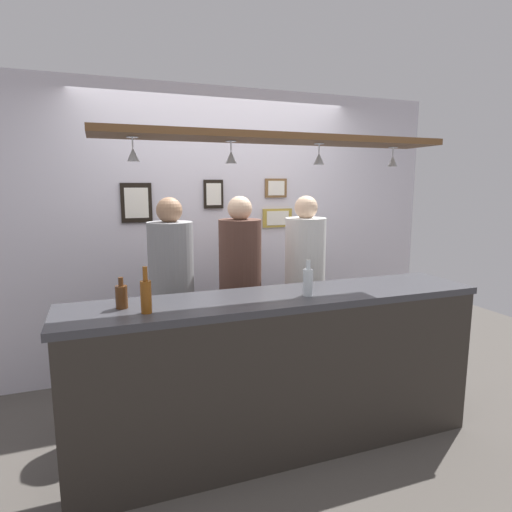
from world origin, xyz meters
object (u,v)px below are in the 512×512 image
at_px(bottle_soda_clear, 308,281).
at_px(picture_frame_caricature, 136,203).
at_px(person_left_grey_shirt, 172,284).
at_px(picture_frame_upper_small, 276,188).
at_px(person_right_white_patterned_shirt, 305,273).
at_px(picture_frame_lower_pair, 277,218).
at_px(bottle_beer_brown_stubby, 122,296).
at_px(person_middle_brown_shirt, 240,278).
at_px(picture_frame_crest, 214,194).
at_px(bottle_beer_amber_tall, 146,295).

bearing_deg(bottle_soda_clear, picture_frame_caricature, 121.46).
xyz_separation_m(person_left_grey_shirt, picture_frame_upper_small, (1.12, 0.63, 0.71)).
xyz_separation_m(bottle_soda_clear, picture_frame_caricature, (-0.90, 1.48, 0.45)).
distance_m(person_right_white_patterned_shirt, bottle_soda_clear, 0.94).
bearing_deg(picture_frame_caricature, picture_frame_lower_pair, 0.00).
bearing_deg(person_right_white_patterned_shirt, bottle_beer_brown_stubby, -154.51).
bearing_deg(bottle_soda_clear, person_middle_brown_shirt, 101.72).
distance_m(bottle_beer_brown_stubby, bottle_soda_clear, 1.13).
height_order(person_left_grey_shirt, picture_frame_crest, picture_frame_crest).
xyz_separation_m(person_left_grey_shirt, person_right_white_patterned_shirt, (1.13, 0.00, 0.00)).
height_order(bottle_beer_brown_stubby, picture_frame_lower_pair, picture_frame_lower_pair).
bearing_deg(picture_frame_lower_pair, bottle_beer_brown_stubby, -138.49).
bearing_deg(bottle_soda_clear, person_left_grey_shirt, 130.69).
distance_m(bottle_soda_clear, picture_frame_caricature, 1.79).
bearing_deg(person_right_white_patterned_shirt, picture_frame_upper_small, 90.45).
bearing_deg(person_left_grey_shirt, person_middle_brown_shirt, 0.00).
relative_size(bottle_beer_amber_tall, picture_frame_lower_pair, 0.87).
distance_m(person_left_grey_shirt, bottle_soda_clear, 1.12).
distance_m(picture_frame_upper_small, picture_frame_caricature, 1.31).
xyz_separation_m(person_left_grey_shirt, bottle_beer_amber_tall, (-0.28, -0.87, 0.15)).
xyz_separation_m(person_right_white_patterned_shirt, bottle_beer_amber_tall, (-1.40, -0.87, 0.15)).
relative_size(bottle_beer_brown_stubby, picture_frame_caricature, 0.53).
bearing_deg(person_middle_brown_shirt, bottle_beer_amber_tall, -133.44).
relative_size(bottle_beer_amber_tall, bottle_soda_clear, 1.13).
bearing_deg(person_left_grey_shirt, picture_frame_caricature, 105.78).
height_order(bottle_soda_clear, picture_frame_upper_small, picture_frame_upper_small).
bearing_deg(bottle_soda_clear, picture_frame_lower_pair, 74.25).
height_order(person_middle_brown_shirt, person_right_white_patterned_shirt, person_middle_brown_shirt).
bearing_deg(bottle_soda_clear, picture_frame_crest, 98.45).
relative_size(bottle_soda_clear, picture_frame_caricature, 0.68).
xyz_separation_m(bottle_beer_amber_tall, bottle_soda_clear, (1.00, 0.03, -0.01)).
distance_m(person_left_grey_shirt, picture_frame_crest, 1.04).
height_order(person_left_grey_shirt, bottle_beer_brown_stubby, person_left_grey_shirt).
bearing_deg(person_right_white_patterned_shirt, person_middle_brown_shirt, 180.00).
bearing_deg(bottle_beer_amber_tall, person_middle_brown_shirt, 46.56).
relative_size(bottle_beer_amber_tall, picture_frame_upper_small, 1.18).
relative_size(bottle_soda_clear, picture_frame_lower_pair, 0.77).
bearing_deg(person_middle_brown_shirt, bottle_soda_clear, -78.28).
bearing_deg(picture_frame_caricature, bottle_beer_brown_stubby, -99.14).
height_order(bottle_soda_clear, picture_frame_lower_pair, picture_frame_lower_pair).
relative_size(person_middle_brown_shirt, bottle_soda_clear, 7.15).
relative_size(person_left_grey_shirt, person_middle_brown_shirt, 1.00).
relative_size(person_right_white_patterned_shirt, bottle_beer_amber_tall, 6.32).
height_order(person_middle_brown_shirt, bottle_soda_clear, person_middle_brown_shirt).
relative_size(picture_frame_upper_small, picture_frame_caricature, 0.65).
bearing_deg(person_right_white_patterned_shirt, bottle_beer_amber_tall, -148.15).
distance_m(bottle_beer_amber_tall, picture_frame_crest, 1.77).
distance_m(person_left_grey_shirt, person_right_white_patterned_shirt, 1.13).
relative_size(person_middle_brown_shirt, picture_frame_upper_small, 7.48).
bearing_deg(bottle_beer_brown_stubby, picture_frame_caricature, 80.86).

